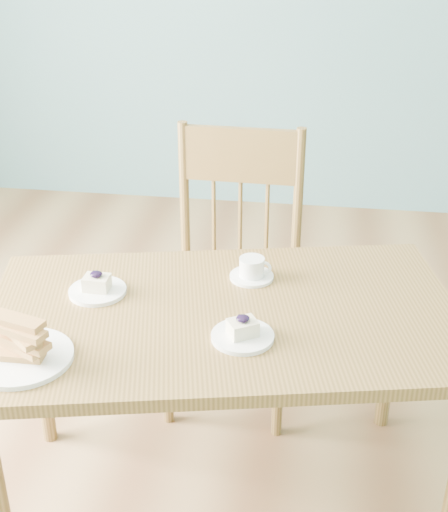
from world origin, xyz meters
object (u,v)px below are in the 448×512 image
at_px(cheesecake_plate_near, 243,333).
at_px(cheesecake_plate_far, 97,288).
at_px(dining_chair, 233,271).
at_px(biscotti_plate, 20,347).
at_px(dining_table, 224,332).
at_px(coffee_cup, 252,270).

bearing_deg(cheesecake_plate_near, cheesecake_plate_far, 158.75).
height_order(dining_chair, cheesecake_plate_far, dining_chair).
relative_size(cheesecake_plate_near, biscotti_plate, 0.65).
distance_m(dining_chair, cheesecake_plate_near, 0.69).
relative_size(dining_chair, biscotti_plate, 3.99).
bearing_deg(dining_chair, dining_table, -83.28).
bearing_deg(coffee_cup, biscotti_plate, -134.21).
bearing_deg(biscotti_plate, dining_chair, 64.38).
height_order(dining_table, biscotti_plate, biscotti_plate).
bearing_deg(cheesecake_plate_far, coffee_cup, 19.45).
height_order(cheesecake_plate_far, coffee_cup, cheesecake_plate_far).
bearing_deg(biscotti_plate, dining_table, 32.76).
distance_m(cheesecake_plate_near, cheesecake_plate_far, 0.45).
bearing_deg(biscotti_plate, coffee_cup, 43.75).
xyz_separation_m(cheesecake_plate_near, cheesecake_plate_far, (-0.42, 0.16, 0.00)).
bearing_deg(biscotti_plate, cheesecake_plate_far, 75.82).
xyz_separation_m(dining_table, cheesecake_plate_far, (-0.36, 0.04, 0.08)).
bearing_deg(coffee_cup, dining_chair, 107.90).
distance_m(dining_table, dining_chair, 0.55).
xyz_separation_m(cheesecake_plate_near, coffee_cup, (-0.01, 0.31, 0.01)).
xyz_separation_m(dining_chair, cheesecake_plate_far, (-0.31, -0.49, 0.19)).
relative_size(dining_table, dining_chair, 1.42).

